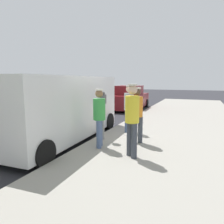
% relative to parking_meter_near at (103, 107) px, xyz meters
% --- Properties ---
extents(ground_plane, '(80.00, 80.00, 0.00)m').
position_rel_parking_meter_near_xyz_m(ground_plane, '(-1.35, -0.13, -1.18)').
color(ground_plane, '#2D2D33').
extents(sidewalk_slab, '(5.00, 32.00, 0.15)m').
position_rel_parking_meter_near_xyz_m(sidewalk_slab, '(2.15, -0.13, -1.11)').
color(sidewalk_slab, '#9E998E').
rests_on(sidewalk_slab, ground).
extents(parking_meter_near, '(0.14, 0.18, 1.52)m').
position_rel_parking_meter_near_xyz_m(parking_meter_near, '(0.00, 0.00, 0.00)').
color(parking_meter_near, gray).
rests_on(parking_meter_near, sidewalk_slab).
extents(pedestrian_in_orange, '(0.36, 0.34, 1.66)m').
position_rel_parking_meter_near_xyz_m(pedestrian_in_orange, '(1.08, 0.07, -0.08)').
color(pedestrian_in_orange, '#383D47').
rests_on(pedestrian_in_orange, sidewalk_slab).
extents(pedestrian_in_green, '(0.34, 0.35, 1.63)m').
position_rel_parking_meter_near_xyz_m(pedestrian_in_green, '(0.23, -0.75, -0.10)').
color(pedestrian_in_green, '#4C608C').
rests_on(pedestrian_in_green, sidewalk_slab).
extents(pedestrian_in_yellow, '(0.34, 0.34, 1.79)m').
position_rel_parking_meter_near_xyz_m(pedestrian_in_yellow, '(1.30, -1.15, 0.00)').
color(pedestrian_in_yellow, '#383D47').
rests_on(pedestrian_in_yellow, sidewalk_slab).
extents(pedestrian_in_gray, '(0.34, 0.35, 1.69)m').
position_rel_parking_meter_near_xyz_m(pedestrian_in_gray, '(0.44, 1.24, -0.06)').
color(pedestrian_in_gray, '#4C608C').
rests_on(pedestrian_in_gray, sidewalk_slab).
extents(parked_van, '(2.27, 5.26, 2.15)m').
position_rel_parking_meter_near_xyz_m(parked_van, '(-1.50, -0.21, -0.03)').
color(parked_van, white).
rests_on(parked_van, ground).
extents(parked_sedan_ahead, '(2.09, 4.47, 1.65)m').
position_rel_parking_meter_near_xyz_m(parked_sedan_ahead, '(-1.68, 8.00, -0.43)').
color(parked_sedan_ahead, maroon).
rests_on(parked_sedan_ahead, ground).
extents(fire_hydrant, '(0.24, 0.24, 0.86)m').
position_rel_parking_meter_near_xyz_m(fire_hydrant, '(0.10, 3.26, -0.61)').
color(fire_hydrant, red).
rests_on(fire_hydrant, sidewalk_slab).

